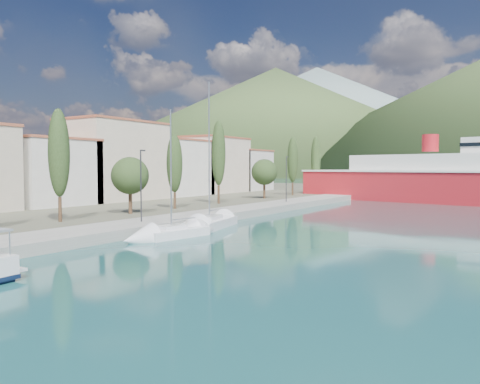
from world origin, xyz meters
The scene contains 8 objects.
ground centered at (0.00, 120.00, 0.00)m, with size 1400.00×1400.00×0.00m, color #1A4F50.
quay centered at (-9.00, 26.00, 0.40)m, with size 5.00×88.00×0.80m, color gray.
land_strip centered at (-47.00, 36.00, 0.35)m, with size 70.00×148.00×0.70m, color #565644.
town_buildings centered at (-32.00, 36.91, 5.57)m, with size 9.20×69.20×11.30m.
tree_row centered at (-15.40, 32.54, 5.72)m, with size 3.89×64.48×10.70m.
lamp_posts centered at (-9.00, 15.12, 4.08)m, with size 0.15×47.65×6.06m.
sailboat_near centered at (-4.62, 9.69, 0.29)m, with size 3.38×7.65×10.61m.
sailboat_mid centered at (-4.79, 15.38, 0.33)m, with size 4.67×9.92×13.82m.
Camera 1 is at (18.96, -16.10, 5.36)m, focal length 35.00 mm.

